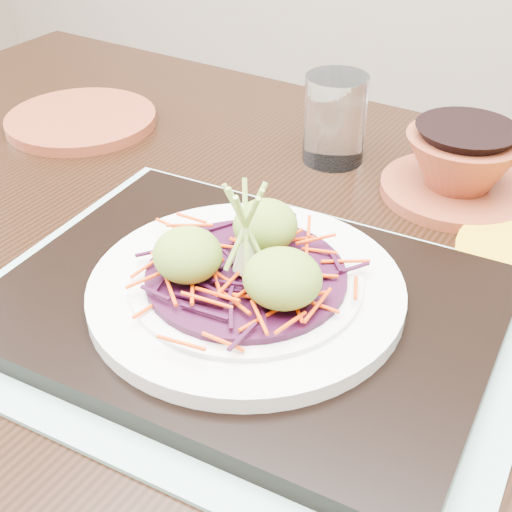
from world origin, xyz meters
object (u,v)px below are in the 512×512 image
at_px(terracotta_side_plate, 81,120).
at_px(serving_tray, 246,305).
at_px(terracotta_bowl_set, 460,169).
at_px(dining_table, 237,371).
at_px(white_plate, 246,288).
at_px(water_glass, 335,119).

bearing_deg(terracotta_side_plate, serving_tray, -38.03).
bearing_deg(terracotta_bowl_set, serving_tray, -114.17).
xyz_separation_m(serving_tray, terracotta_side_plate, (-0.34, 0.27, -0.01)).
height_order(dining_table, white_plate, white_plate).
relative_size(dining_table, water_glass, 14.51).
relative_size(white_plate, terracotta_side_plate, 1.35).
bearing_deg(water_glass, serving_tray, -85.63).
bearing_deg(serving_tray, terracotta_side_plate, 146.94).
relative_size(serving_tray, terracotta_bowl_set, 1.78).
bearing_deg(terracotta_bowl_set, terracotta_side_plate, -179.48).
bearing_deg(white_plate, serving_tray, 90.00).
height_order(white_plate, water_glass, water_glass).
relative_size(dining_table, white_plate, 5.71).
height_order(serving_tray, white_plate, white_plate).
relative_size(white_plate, terracotta_bowl_set, 1.16).
xyz_separation_m(water_glass, terracotta_bowl_set, (0.15, -0.03, -0.02)).
distance_m(dining_table, terracotta_side_plate, 0.40).
bearing_deg(terracotta_bowl_set, white_plate, -114.17).
bearing_deg(water_glass, dining_table, -91.36).
bearing_deg(white_plate, terracotta_side_plate, 141.97).
bearing_deg(terracotta_side_plate, water_glass, 5.60).
distance_m(serving_tray, white_plate, 0.02).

